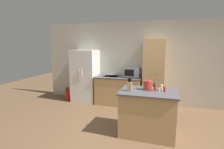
{
  "coord_description": "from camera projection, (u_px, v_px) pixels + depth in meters",
  "views": [
    {
      "loc": [
        0.49,
        -3.25,
        1.88
      ],
      "look_at": [
        -0.95,
        1.4,
        1.05
      ],
      "focal_mm": 28.0,
      "sensor_mm": 36.0,
      "label": 1
    }
  ],
  "objects": [
    {
      "name": "spice_bottle_short_red",
      "position": [
        161.0,
        88.0,
        3.64
      ],
      "size": [
        0.06,
        0.06,
        0.13
      ],
      "color": "beige",
      "rests_on": "kitchen_island"
    },
    {
      "name": "refrigerator",
      "position": [
        85.0,
        76.0,
        5.84
      ],
      "size": [
        0.81,
        0.68,
        1.71
      ],
      "color": "white",
      "rests_on": "ground_plane"
    },
    {
      "name": "knife_block",
      "position": [
        130.0,
        86.0,
        3.59
      ],
      "size": [
        0.09,
        0.08,
        0.28
      ],
      "color": "tan",
      "rests_on": "kitchen_island"
    },
    {
      "name": "spice_bottle_tall_dark",
      "position": [
        165.0,
        89.0,
        3.56
      ],
      "size": [
        0.05,
        0.05,
        0.1
      ],
      "color": "#B2281E",
      "rests_on": "kitchen_island"
    },
    {
      "name": "spice_bottle_green_herb",
      "position": [
        159.0,
        89.0,
        3.57
      ],
      "size": [
        0.05,
        0.05,
        0.11
      ],
      "color": "beige",
      "rests_on": "kitchen_island"
    },
    {
      "name": "fire_extinguisher",
      "position": [
        68.0,
        95.0,
        5.94
      ],
      "size": [
        0.14,
        0.14,
        0.47
      ],
      "color": "red",
      "rests_on": "ground_plane"
    },
    {
      "name": "back_counter",
      "position": [
        119.0,
        90.0,
        5.56
      ],
      "size": [
        1.44,
        0.71,
        0.89
      ],
      "color": "tan",
      "rests_on": "ground_plane"
    },
    {
      "name": "wall_back",
      "position": [
        150.0,
        63.0,
        5.5
      ],
      "size": [
        7.2,
        0.06,
        2.6
      ],
      "color": "beige",
      "rests_on": "ground_plane"
    },
    {
      "name": "ground_plane",
      "position": [
        137.0,
        139.0,
        3.52
      ],
      "size": [
        14.0,
        14.0,
        0.0
      ],
      "primitive_type": "plane",
      "color": "brown"
    },
    {
      "name": "pantry_cabinet",
      "position": [
        154.0,
        74.0,
        5.19
      ],
      "size": [
        0.61,
        0.61,
        2.04
      ],
      "color": "tan",
      "rests_on": "ground_plane"
    },
    {
      "name": "kettle",
      "position": [
        148.0,
        85.0,
        3.68
      ],
      "size": [
        0.18,
        0.18,
        0.22
      ],
      "color": "#B72D28",
      "rests_on": "kitchen_island"
    },
    {
      "name": "microwave",
      "position": [
        132.0,
        72.0,
        5.48
      ],
      "size": [
        0.48,
        0.34,
        0.28
      ],
      "color": "#B2B5B7",
      "rests_on": "back_counter"
    },
    {
      "name": "spice_bottle_amber_oil",
      "position": [
        155.0,
        86.0,
        3.65
      ],
      "size": [
        0.06,
        0.06,
        0.17
      ],
      "color": "#563319",
      "rests_on": "kitchen_island"
    },
    {
      "name": "spice_bottle_pale_salt",
      "position": [
        153.0,
        89.0,
        3.57
      ],
      "size": [
        0.04,
        0.04,
        0.08
      ],
      "color": "orange",
      "rests_on": "kitchen_island"
    },
    {
      "name": "kitchen_island",
      "position": [
        148.0,
        112.0,
        3.68
      ],
      "size": [
        1.17,
        0.83,
        0.94
      ],
      "color": "tan",
      "rests_on": "ground_plane"
    }
  ]
}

